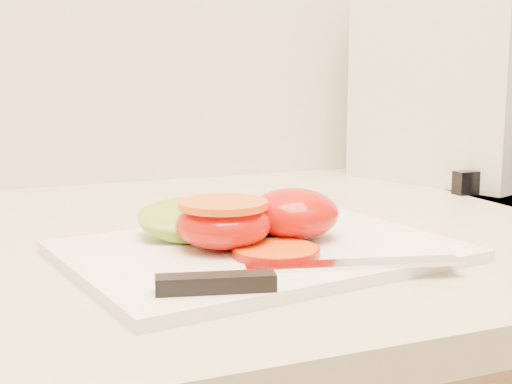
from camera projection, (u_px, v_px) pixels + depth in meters
name	position (u px, v px, depth m)	size (l,w,h in m)	color
cutting_board	(260.00, 251.00, 0.61)	(0.32, 0.23, 0.01)	white
tomato_half_dome	(293.00, 213.00, 0.63)	(0.08, 0.08, 0.04)	#C10900
tomato_half_cut	(223.00, 222.00, 0.60)	(0.08, 0.08, 0.04)	#C10900
tomato_slice_0	(276.00, 251.00, 0.58)	(0.07, 0.07, 0.01)	orange
lettuce_leaf_0	(211.00, 218.00, 0.66)	(0.14, 0.09, 0.03)	#7CB52F
lettuce_leaf_1	(245.00, 214.00, 0.68)	(0.11, 0.08, 0.02)	#7CB52F
knife	(274.00, 275.00, 0.51)	(0.25, 0.07, 0.01)	silver
appliance	(461.00, 74.00, 1.02)	(0.20, 0.25, 0.30)	silver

